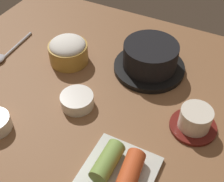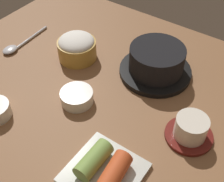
# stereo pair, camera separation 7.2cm
# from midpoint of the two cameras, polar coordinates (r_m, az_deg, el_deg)

# --- Properties ---
(dining_table) EXTENTS (1.00, 0.76, 0.02)m
(dining_table) POSITION_cam_midpoint_polar(r_m,az_deg,el_deg) (0.77, 2.32, -0.76)
(dining_table) COLOR brown
(dining_table) RESTS_ON ground
(stone_pot) EXTENTS (0.19, 0.19, 0.08)m
(stone_pot) POSITION_cam_midpoint_polar(r_m,az_deg,el_deg) (0.80, 11.02, 5.31)
(stone_pot) COLOR black
(stone_pot) RESTS_ON dining_table
(rice_bowl) EXTENTS (0.11, 0.11, 0.07)m
(rice_bowl) POSITION_cam_midpoint_polar(r_m,az_deg,el_deg) (0.85, -4.29, 8.29)
(rice_bowl) COLOR #B78C38
(rice_bowl) RESTS_ON dining_table
(tea_cup_with_saucer) EXTENTS (0.11, 0.11, 0.06)m
(tea_cup_with_saucer) POSITION_cam_midpoint_polar(r_m,az_deg,el_deg) (0.68, 17.72, -7.14)
(tea_cup_with_saucer) COLOR maroon
(tea_cup_with_saucer) RESTS_ON dining_table
(banchan_cup_center) EXTENTS (0.08, 0.08, 0.03)m
(banchan_cup_center) POSITION_cam_midpoint_polar(r_m,az_deg,el_deg) (0.73, -3.93, -1.21)
(banchan_cup_center) COLOR white
(banchan_cup_center) RESTS_ON dining_table
(kimchi_plate) EXTENTS (0.14, 0.14, 0.05)m
(kimchi_plate) POSITION_cam_midpoint_polar(r_m,az_deg,el_deg) (0.61, 1.96, -14.87)
(kimchi_plate) COLOR silver
(kimchi_plate) RESTS_ON dining_table
(spoon) EXTENTS (0.04, 0.17, 0.01)m
(spoon) POSITION_cam_midpoint_polar(r_m,az_deg,el_deg) (0.93, -15.65, 8.16)
(spoon) COLOR #B7B7BC
(spoon) RESTS_ON dining_table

